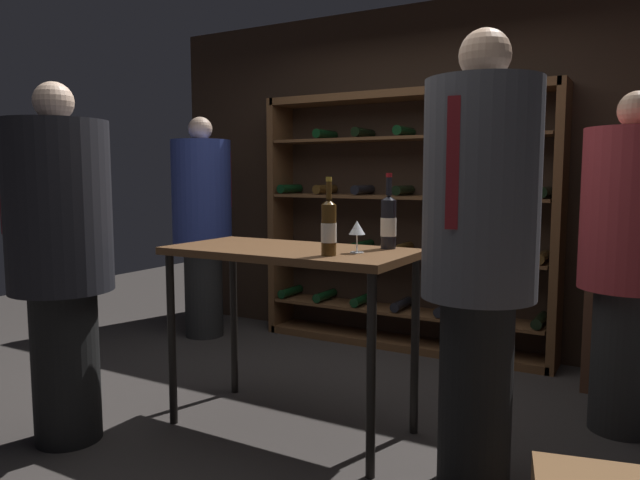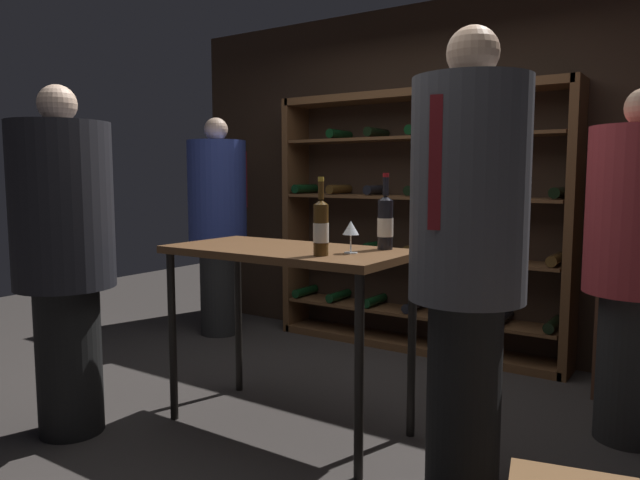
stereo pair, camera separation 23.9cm
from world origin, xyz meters
TOP-DOWN VIEW (x-y plane):
  - ground_plane at (0.00, 0.00)m, footprint 9.67×9.67m
  - back_wall at (0.00, 1.84)m, footprint 4.80×0.10m
  - wine_rack at (-0.10, 1.63)m, footprint 2.37×0.32m
  - tasting_table at (-0.04, -0.12)m, footprint 1.31×0.65m
  - person_bystander_dark_jacket at (0.99, -0.23)m, footprint 0.49×0.50m
  - person_guest_khaki at (-1.71, 1.10)m, footprint 0.49×0.49m
  - person_guest_plum_blouse at (-0.97, -0.81)m, footprint 0.51×0.51m
  - person_bystander_red_print at (1.52, 0.74)m, footprint 0.50×0.50m
  - display_cabinet at (1.49, 1.42)m, footprint 0.44×0.36m
  - wine_bottle_black_capsule at (0.28, -0.27)m, footprint 0.08×0.08m
  - wine_bottle_gold_foil at (0.42, 0.12)m, footprint 0.08×0.08m
  - wine_glass_stemmed_left at (0.36, -0.12)m, footprint 0.08×0.08m

SIDE VIEW (x-z plane):
  - ground_plane at x=0.00m, z-range 0.00..0.00m
  - display_cabinet at x=1.49m, z-range 0.00..1.51m
  - tasting_table at x=-0.04m, z-range 0.39..1.38m
  - person_bystander_red_print at x=1.52m, z-range 0.09..1.89m
  - wine_rack at x=-0.10m, z-range -0.02..2.00m
  - person_guest_plum_blouse at x=-0.97m, z-range 0.09..1.92m
  - person_guest_khaki at x=-1.71m, z-range 0.09..1.95m
  - person_bystander_dark_jacket at x=0.99m, z-range 0.10..2.08m
  - wine_glass_stemmed_left at x=0.36m, z-range 1.03..1.19m
  - wine_bottle_black_capsule at x=0.28m, z-range 0.94..1.32m
  - wine_bottle_gold_foil at x=0.42m, z-range 0.94..1.33m
  - back_wall at x=0.00m, z-range 0.00..2.71m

